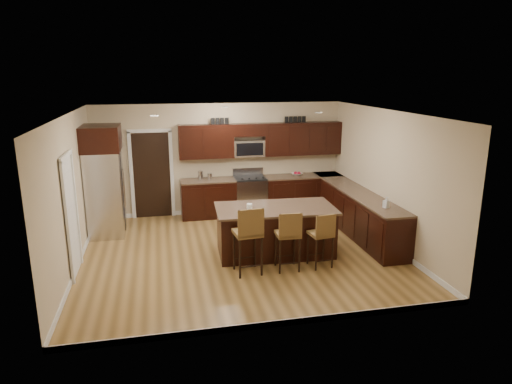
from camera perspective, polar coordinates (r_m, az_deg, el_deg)
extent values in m
plane|color=olive|center=(8.97, -1.92, -7.59)|extent=(6.00, 6.00, 0.00)
plane|color=silver|center=(8.33, -2.08, 9.87)|extent=(6.00, 6.00, 0.00)
plane|color=#C6B48F|center=(11.20, -4.49, 4.11)|extent=(6.00, 0.00, 6.00)
plane|color=#C6B48F|center=(8.56, -22.17, -0.26)|extent=(0.00, 5.50, 5.50)
plane|color=#C6B48F|center=(9.53, 16.07, 1.69)|extent=(0.00, 5.50, 5.50)
cube|color=black|center=(11.08, -5.98, -0.88)|extent=(1.30, 0.60, 0.88)
cube|color=black|center=(11.56, 5.82, -0.21)|extent=(1.94, 0.60, 0.88)
cube|color=black|center=(10.03, 12.93, -2.84)|extent=(0.60, 3.35, 0.88)
cube|color=brown|center=(10.96, -6.05, 1.44)|extent=(1.30, 0.63, 0.04)
cube|color=brown|center=(11.45, 5.88, 2.01)|extent=(1.94, 0.63, 0.04)
cube|color=brown|center=(9.91, 13.08, -0.30)|extent=(0.63, 3.35, 0.04)
cube|color=black|center=(10.92, -6.25, 6.30)|extent=(1.30, 0.33, 0.80)
cube|color=black|center=(11.41, 5.79, 6.67)|extent=(1.94, 0.33, 0.80)
cube|color=black|center=(11.04, -0.92, 7.78)|extent=(0.76, 0.33, 0.30)
cube|color=silver|center=(11.22, -0.75, -0.54)|extent=(0.76, 0.64, 0.90)
cube|color=black|center=(11.11, -0.76, 1.75)|extent=(0.76, 0.60, 0.03)
cube|color=black|center=(10.94, -0.44, -0.94)|extent=(0.65, 0.01, 0.45)
cube|color=silver|center=(11.35, -1.03, 2.59)|extent=(0.76, 0.05, 0.18)
cube|color=silver|center=(11.13, -0.93, 5.49)|extent=(0.76, 0.31, 0.40)
cube|color=black|center=(11.16, -12.88, 2.06)|extent=(0.85, 0.03, 2.06)
cube|color=white|center=(8.36, -22.15, -2.96)|extent=(0.03, 0.80, 2.04)
cube|color=black|center=(8.82, 2.39, -4.92)|extent=(2.21, 1.19, 0.88)
cube|color=brown|center=(8.68, 2.42, -2.06)|extent=(2.32, 1.30, 0.04)
cube|color=black|center=(8.96, 2.36, -7.30)|extent=(2.13, 1.11, 0.09)
cube|color=brown|center=(7.86, -1.06, -5.12)|extent=(0.50, 0.50, 0.06)
cube|color=brown|center=(7.60, -0.62, -3.94)|extent=(0.46, 0.09, 0.49)
cylinder|color=black|center=(7.79, -2.19, -8.35)|extent=(0.04, 0.04, 0.70)
cylinder|color=black|center=(7.86, 0.63, -8.12)|extent=(0.04, 0.04, 0.70)
cylinder|color=black|center=(8.15, -2.67, -7.30)|extent=(0.04, 0.04, 0.70)
cylinder|color=black|center=(8.21, 0.03, -7.10)|extent=(0.04, 0.04, 0.70)
cube|color=brown|center=(8.05, 3.98, -5.26)|extent=(0.42, 0.42, 0.06)
cube|color=brown|center=(7.81, 4.34, -4.24)|extent=(0.41, 0.05, 0.44)
cylinder|color=black|center=(7.97, 3.07, -8.09)|extent=(0.03, 0.03, 0.63)
cylinder|color=black|center=(8.06, 5.48, -7.87)|extent=(0.03, 0.03, 0.63)
cylinder|color=black|center=(8.28, 2.44, -7.18)|extent=(0.03, 0.03, 0.63)
cylinder|color=black|center=(8.37, 4.76, -6.98)|extent=(0.03, 0.03, 0.63)
cube|color=brown|center=(8.24, 8.08, -5.20)|extent=(0.43, 0.43, 0.05)
cube|color=brown|center=(8.04, 8.72, -4.25)|extent=(0.38, 0.09, 0.41)
cylinder|color=black|center=(8.16, 7.31, -7.79)|extent=(0.03, 0.03, 0.59)
cylinder|color=black|center=(8.27, 9.46, -7.56)|extent=(0.03, 0.03, 0.59)
cylinder|color=black|center=(8.45, 6.58, -6.97)|extent=(0.03, 0.03, 0.59)
cylinder|color=black|center=(8.55, 8.66, -6.77)|extent=(0.03, 0.03, 0.59)
cube|color=silver|center=(10.22, -18.31, -0.15)|extent=(0.72, 0.91, 1.82)
cube|color=black|center=(10.18, -16.28, -0.04)|extent=(0.01, 0.02, 1.73)
cylinder|color=silver|center=(10.08, -16.20, 0.35)|extent=(0.02, 0.02, 0.81)
cylinder|color=silver|center=(10.24, -16.14, 0.57)|extent=(0.02, 0.02, 0.81)
cube|color=black|center=(10.00, -18.85, 6.37)|extent=(0.78, 0.97, 0.53)
cube|color=brown|center=(10.39, 3.60, -4.40)|extent=(1.03, 0.69, 0.01)
imported|color=silver|center=(11.39, 5.14, 2.23)|extent=(0.32, 0.32, 0.06)
imported|color=#B2B2B2|center=(8.96, 15.98, -1.25)|extent=(0.13, 0.13, 0.21)
cylinder|color=silver|center=(10.92, -6.96, 2.06)|extent=(0.12, 0.12, 0.22)
cylinder|color=silver|center=(10.95, -5.81, 1.95)|extent=(0.11, 0.11, 0.16)
cylinder|color=white|center=(8.55, -0.82, -1.81)|extent=(0.10, 0.10, 0.10)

